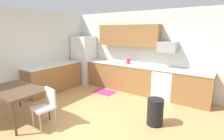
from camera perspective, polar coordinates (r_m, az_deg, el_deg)
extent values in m
plane|color=tan|center=(4.36, -7.65, -15.43)|extent=(12.00, 12.00, 0.00)
cube|color=silver|center=(6.11, 8.74, 6.08)|extent=(5.80, 0.10, 2.70)
cube|color=silver|center=(6.00, -27.43, 4.66)|extent=(0.10, 5.80, 2.70)
cube|color=olive|center=(6.21, 2.95, -2.15)|extent=(2.51, 0.60, 0.90)
cube|color=olive|center=(5.43, 25.04, -5.61)|extent=(1.04, 0.60, 0.90)
cube|color=olive|center=(6.31, -18.69, -2.59)|extent=(0.60, 2.00, 0.90)
cube|color=silver|center=(5.87, 7.13, 1.60)|extent=(4.80, 0.64, 0.04)
cube|color=silver|center=(6.20, -19.00, 1.60)|extent=(0.64, 2.00, 0.04)
cube|color=olive|center=(6.01, 5.37, 11.33)|extent=(2.20, 0.34, 0.70)
cube|color=white|center=(7.05, -9.20, 3.42)|extent=(0.76, 0.70, 1.84)
cube|color=white|center=(5.60, 16.76, -4.48)|extent=(0.60, 0.60, 0.88)
cube|color=black|center=(5.49, 17.07, 0.06)|extent=(0.60, 0.60, 0.03)
cube|color=#9EA0A5|center=(5.48, 17.86, 7.23)|extent=(0.54, 0.36, 0.32)
cube|color=#A5A8AD|center=(6.26, 0.67, 2.05)|extent=(0.48, 0.40, 0.14)
cylinder|color=#B2B5BA|center=(6.38, 1.57, 3.71)|extent=(0.02, 0.02, 0.24)
cube|color=brown|center=(4.57, -29.38, -5.72)|extent=(1.40, 0.90, 0.06)
cylinder|color=brown|center=(4.01, -29.56, -14.13)|extent=(0.05, 0.05, 0.70)
cylinder|color=brown|center=(5.40, -28.36, -7.17)|extent=(0.05, 0.05, 0.70)
cylinder|color=brown|center=(4.36, -20.28, -11.03)|extent=(0.05, 0.05, 0.70)
cube|color=white|center=(4.05, -21.78, -11.54)|extent=(0.45, 0.45, 0.05)
cube|color=white|center=(4.05, -19.73, -8.31)|extent=(0.38, 0.09, 0.40)
cylinder|color=#B2B2B7|center=(4.23, -24.69, -14.30)|extent=(0.03, 0.03, 0.42)
cylinder|color=#B2B2B7|center=(3.95, -22.61, -16.10)|extent=(0.03, 0.03, 0.42)
cylinder|color=#B2B2B7|center=(4.35, -20.50, -13.12)|extent=(0.03, 0.03, 0.42)
cylinder|color=#B2B2B7|center=(4.08, -18.19, -14.74)|extent=(0.03, 0.03, 0.42)
cylinder|color=black|center=(4.05, 14.06, -13.27)|extent=(0.36, 0.36, 0.60)
cube|color=#CC3372|center=(5.96, -2.50, -7.27)|extent=(0.70, 0.50, 0.01)
cylinder|color=#CC3372|center=(6.00, 5.37, 2.86)|extent=(0.14, 0.14, 0.20)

